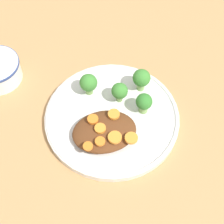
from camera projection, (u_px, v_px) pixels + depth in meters
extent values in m
plane|color=tan|center=(112.00, 120.00, 0.75)|extent=(4.00, 4.00, 0.00)
cylinder|color=silver|center=(112.00, 118.00, 0.74)|extent=(0.27, 0.27, 0.01)
torus|color=silver|center=(112.00, 116.00, 0.74)|extent=(0.26, 0.26, 0.01)
ellipsoid|color=#5B3319|center=(104.00, 131.00, 0.70)|extent=(0.12, 0.09, 0.03)
cylinder|color=#7FA85B|center=(143.00, 107.00, 0.74)|extent=(0.02, 0.02, 0.02)
sphere|color=#337A2D|center=(144.00, 101.00, 0.72)|extent=(0.03, 0.03, 0.03)
cylinder|color=#7FA85B|center=(119.00, 97.00, 0.75)|extent=(0.01, 0.01, 0.02)
sphere|color=#3D8433|center=(120.00, 91.00, 0.73)|extent=(0.03, 0.03, 0.03)
cylinder|color=#759E51|center=(89.00, 89.00, 0.76)|extent=(0.02, 0.02, 0.02)
sphere|color=#3D8433|center=(88.00, 83.00, 0.74)|extent=(0.04, 0.04, 0.04)
cylinder|color=#7FA85B|center=(141.00, 85.00, 0.77)|extent=(0.02, 0.02, 0.03)
sphere|color=#3D8433|center=(142.00, 78.00, 0.75)|extent=(0.04, 0.04, 0.04)
cylinder|color=orange|center=(111.00, 115.00, 0.70)|extent=(0.02, 0.02, 0.01)
cylinder|color=orange|center=(115.00, 137.00, 0.68)|extent=(0.03, 0.03, 0.01)
cylinder|color=orange|center=(131.00, 138.00, 0.68)|extent=(0.02, 0.02, 0.00)
cylinder|color=orange|center=(88.00, 146.00, 0.67)|extent=(0.02, 0.02, 0.00)
cylinder|color=orange|center=(93.00, 119.00, 0.70)|extent=(0.02, 0.02, 0.01)
cylinder|color=orange|center=(100.00, 141.00, 0.67)|extent=(0.02, 0.02, 0.00)
cylinder|color=orange|center=(100.00, 128.00, 0.69)|extent=(0.02, 0.02, 0.01)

